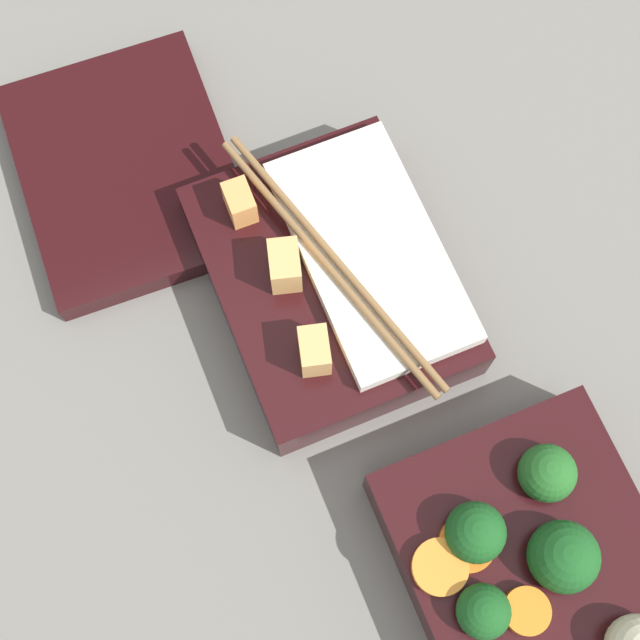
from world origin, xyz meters
TOP-DOWN VIEW (x-y plane):
  - ground_plane at (0.00, 0.00)m, footprint 3.00×3.00m
  - bento_tray_vegetable at (-0.13, -0.01)m, footprint 0.19×0.15m
  - bento_tray_rice at (0.10, 0.03)m, footprint 0.22×0.15m
  - bento_lid at (0.24, 0.13)m, footprint 0.19×0.15m

SIDE VIEW (x-z plane):
  - ground_plane at x=0.00m, z-range 0.00..0.00m
  - bento_lid at x=0.24m, z-range 0.00..0.02m
  - bento_tray_rice at x=0.10m, z-range -0.01..0.06m
  - bento_tray_vegetable at x=-0.13m, z-range -0.01..0.06m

